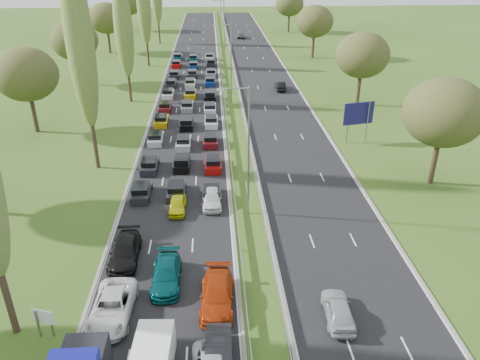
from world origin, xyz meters
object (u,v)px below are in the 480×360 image
object	(u,v)px
near_car_3	(125,251)
direction_sign	(359,115)
near_car_2	(112,307)
info_sign	(44,320)

from	to	relation	value
near_car_3	direction_sign	xyz separation A→B (m)	(25.10, 23.35, 2.77)
near_car_2	info_sign	bearing A→B (deg)	-156.57
direction_sign	near_car_2	bearing A→B (deg)	-130.03
near_car_3	info_sign	bearing A→B (deg)	-115.60
near_car_2	info_sign	distance (m)	4.19
near_car_3	info_sign	size ratio (longest dim) A/B	2.57
near_car_2	info_sign	world-z (taller)	info_sign
near_car_3	info_sign	world-z (taller)	info_sign
near_car_2	direction_sign	xyz separation A→B (m)	(24.94, 29.69, 2.76)
near_car_3	near_car_2	bearing A→B (deg)	-88.88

